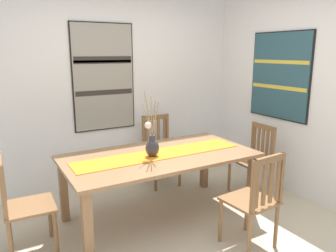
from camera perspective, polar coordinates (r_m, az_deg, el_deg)
name	(u,v)px	position (r m, az deg, el deg)	size (l,w,h in m)	color
ground_plane	(188,245)	(3.32, 3.49, -20.08)	(6.40, 6.40, 0.03)	beige
wall_back	(114,85)	(4.47, -9.49, 7.09)	(6.40, 0.12, 2.70)	silver
wall_side	(327,91)	(4.14, 25.99, 5.51)	(0.12, 6.40, 2.70)	silver
dining_table	(159,162)	(3.49, -1.51, -6.33)	(2.00, 1.05, 0.73)	#8E6642
table_runner	(159,154)	(3.46, -1.52, -4.91)	(1.84, 0.36, 0.01)	orange
centerpiece_vase	(152,144)	(3.35, -2.82, -3.19)	(0.16, 0.28, 0.68)	#333338
chair_0	(255,199)	(3.13, 14.86, -12.23)	(0.45, 0.45, 0.93)	brown
chair_1	(160,149)	(4.48, -1.45, -3.99)	(0.44, 0.44, 0.94)	brown
chair_2	(22,204)	(3.20, -24.19, -12.29)	(0.44, 0.44, 0.92)	brown
chair_3	(254,157)	(4.30, 14.80, -5.31)	(0.43, 0.43, 0.89)	brown
painting_on_back_wall	(104,77)	(4.35, -11.18, 8.32)	(0.82, 0.05, 1.38)	black
painting_on_side_wall	(280,76)	(4.46, 18.94, 8.29)	(0.05, 0.94, 1.10)	black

